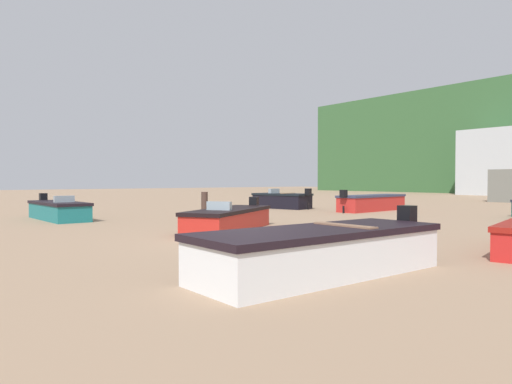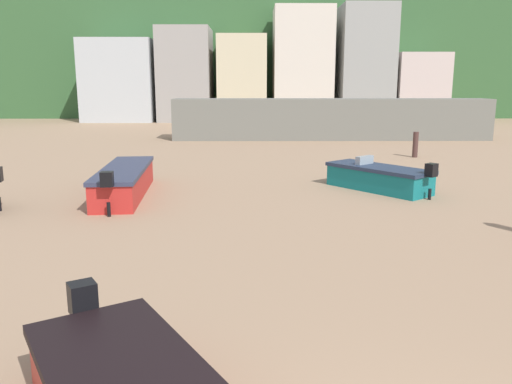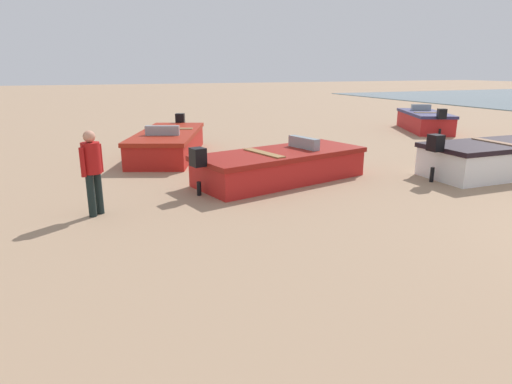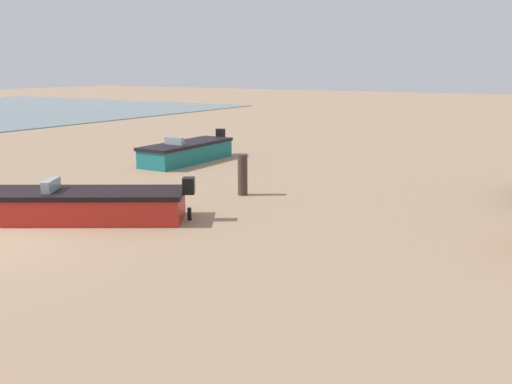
% 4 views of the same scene
% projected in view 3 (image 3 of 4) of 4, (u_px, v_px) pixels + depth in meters
% --- Properties ---
extents(boat_red_0, '(4.99, 3.36, 1.11)m').
position_uv_depth(boat_red_0, '(168.00, 143.00, 14.00)').
color(boat_red_0, '#B21D17').
rests_on(boat_red_0, ground).
extents(boat_red_3, '(4.19, 3.05, 1.16)m').
position_uv_depth(boat_red_3, '(424.00, 121.00, 19.69)').
color(boat_red_3, red).
rests_on(boat_red_3, ground).
extents(boat_white_4, '(1.74, 5.29, 1.17)m').
position_uv_depth(boat_white_4, '(510.00, 157.00, 11.69)').
color(boat_white_4, white).
rests_on(boat_white_4, ground).
extents(boat_red_6, '(2.69, 4.73, 1.06)m').
position_uv_depth(boat_red_6, '(280.00, 165.00, 10.91)').
color(boat_red_6, red).
rests_on(boat_red_6, ground).
extents(beach_walker_foreground, '(0.48, 0.48, 1.62)m').
position_uv_depth(beach_walker_foreground, '(92.00, 166.00, 8.17)').
color(beach_walker_foreground, black).
rests_on(beach_walker_foreground, ground).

